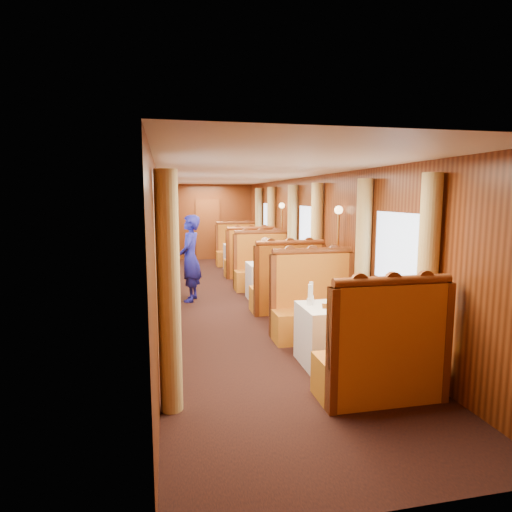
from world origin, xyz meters
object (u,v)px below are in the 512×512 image
object	(u,v)px
table_far	(243,257)
passenger	(265,258)
banquette_far_fwd	(250,261)
banquette_mid_fwd	(287,289)
teapot_left	(333,302)
teapot_right	(345,304)
banquette_far_aft	(237,251)
steward	(190,258)
tea_tray	(336,307)
fruit_plate	(371,305)
teapot_back	(334,299)
table_mid	(273,281)
rose_vase_far	(244,238)
table_near	(342,334)
banquette_near_aft	(315,310)
banquette_near_fwd	(382,360)
banquette_mid_aft	(262,270)
rose_vase_mid	(273,255)

from	to	relation	value
table_far	passenger	size ratio (longest dim) A/B	1.38
banquette_far_fwd	table_far	bearing A→B (deg)	90.00
banquette_mid_fwd	banquette_far_fwd	size ratio (longest dim) A/B	1.00
teapot_left	teapot_right	size ratio (longest dim) A/B	1.21
banquette_far_aft	steward	world-z (taller)	steward
banquette_far_aft	tea_tray	size ratio (longest dim) A/B	3.94
tea_tray	fruit_plate	size ratio (longest dim) A/B	1.58
teapot_back	teapot_right	bearing A→B (deg)	-80.41
teapot_left	passenger	distance (m)	4.32
table_mid	banquette_far_fwd	size ratio (longest dim) A/B	0.78
rose_vase_far	table_far	bearing A→B (deg)	113.63
steward	passenger	world-z (taller)	steward
table_near	banquette_near_aft	bearing A→B (deg)	90.00
passenger	banquette_mid_fwd	bearing A→B (deg)	-90.00
banquette_near_fwd	banquette_near_aft	world-z (taller)	same
teapot_left	steward	world-z (taller)	steward
banquette_far_fwd	banquette_mid_aft	bearing A→B (deg)	-90.00
table_far	teapot_left	world-z (taller)	teapot_left
table_mid	table_far	world-z (taller)	same
banquette_near_fwd	banquette_mid_fwd	xyz separation A→B (m)	(0.00, 3.50, 0.00)
banquette_near_aft	passenger	xyz separation A→B (m)	(-0.00, 3.21, 0.32)
table_mid	table_far	distance (m)	3.50
tea_tray	rose_vase_mid	world-z (taller)	rose_vase_mid
teapot_back	banquette_mid_aft	bearing A→B (deg)	85.80
teapot_right	fruit_plate	bearing A→B (deg)	12.62
banquette_mid_fwd	banquette_far_fwd	world-z (taller)	same
table_mid	banquette_mid_aft	bearing A→B (deg)	90.00
banquette_far_aft	rose_vase_far	distance (m)	1.16
teapot_back	steward	world-z (taller)	steward
table_mid	steward	world-z (taller)	steward
table_far	rose_vase_far	distance (m)	0.55
table_near	tea_tray	world-z (taller)	tea_tray
teapot_back	rose_vase_mid	distance (m)	3.39
table_far	passenger	xyz separation A→B (m)	(-0.00, -2.77, 0.37)
banquette_mid_aft	teapot_back	world-z (taller)	banquette_mid_aft
teapot_right	teapot_back	distance (m)	0.24
banquette_mid_aft	fruit_plate	bearing A→B (deg)	-85.95
banquette_mid_fwd	steward	bearing A→B (deg)	144.03
banquette_near_aft	rose_vase_far	size ratio (longest dim) A/B	3.72
banquette_near_aft	teapot_left	world-z (taller)	banquette_near_aft
table_near	rose_vase_mid	xyz separation A→B (m)	(-0.03, 3.48, 0.55)
banquette_mid_fwd	table_far	distance (m)	4.51
tea_tray	rose_vase_mid	bearing A→B (deg)	88.42
rose_vase_far	steward	distance (m)	3.68
table_far	passenger	bearing A→B (deg)	-90.00
banquette_mid_aft	rose_vase_far	bearing A→B (deg)	89.68
banquette_far_aft	teapot_back	world-z (taller)	banquette_far_aft
teapot_left	passenger	world-z (taller)	passenger
banquette_mid_aft	tea_tray	world-z (taller)	banquette_mid_aft
banquette_far_aft	table_near	bearing A→B (deg)	-90.00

